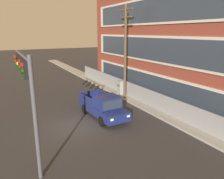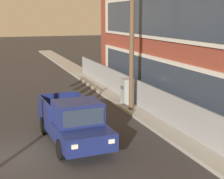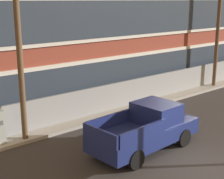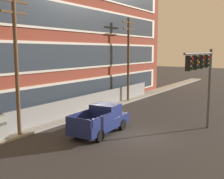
{
  "view_description": "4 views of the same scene",
  "coord_description": "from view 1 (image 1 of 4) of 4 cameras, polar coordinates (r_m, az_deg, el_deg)",
  "views": [
    {
      "loc": [
        14.58,
        -4.63,
        6.87
      ],
      "look_at": [
        -0.28,
        3.19,
        2.42
      ],
      "focal_mm": 35.0,
      "sensor_mm": 36.0,
      "label": 1
    },
    {
      "loc": [
        13.08,
        -0.54,
        5.39
      ],
      "look_at": [
        -2.8,
        5.12,
        1.75
      ],
      "focal_mm": 55.0,
      "sensor_mm": 36.0,
      "label": 2
    },
    {
      "loc": [
        -10.86,
        -7.06,
        6.4
      ],
      "look_at": [
        -1.61,
        3.83,
        2.63
      ],
      "focal_mm": 55.0,
      "sensor_mm": 36.0,
      "label": 3
    },
    {
      "loc": [
        -16.56,
        -8.4,
        5.85
      ],
      "look_at": [
        2.43,
        3.67,
        2.68
      ],
      "focal_mm": 45.0,
      "sensor_mm": 36.0,
      "label": 4
    }
  ],
  "objects": [
    {
      "name": "electrical_cabinet",
      "position": [
        24.05,
        2.16,
        0.32
      ],
      "size": [
        0.68,
        0.48,
        1.69
      ],
      "color": "#939993",
      "rests_on": "ground"
    },
    {
      "name": "traffic_signal_mast",
      "position": [
        12.19,
        -21.54,
        2.4
      ],
      "size": [
        6.19,
        0.43,
        5.94
      ],
      "color": "#4C4C51",
      "rests_on": "ground"
    },
    {
      "name": "sidewalk_building_side",
      "position": [
        20.09,
        11.16,
        -5.21
      ],
      "size": [
        80.0,
        1.85,
        0.16
      ],
      "primitive_type": "cube",
      "color": "#9E9B93",
      "rests_on": "ground"
    },
    {
      "name": "ground_plane",
      "position": [
        16.77,
        -9.37,
        -9.57
      ],
      "size": [
        160.0,
        160.0,
        0.0
      ],
      "primitive_type": "plane",
      "color": "#333030"
    },
    {
      "name": "pickup_truck_navy",
      "position": [
        17.88,
        -2.2,
        -4.53
      ],
      "size": [
        5.4,
        2.32,
        1.99
      ],
      "color": "navy",
      "rests_on": "ground"
    },
    {
      "name": "chain_link_fence",
      "position": [
        20.39,
        10.41,
        -2.53
      ],
      "size": [
        34.27,
        0.06,
        1.71
      ],
      "color": "gray",
      "rests_on": "ground"
    },
    {
      "name": "utility_pole_near_corner",
      "position": [
        22.18,
        3.48,
        10.43
      ],
      "size": [
        2.32,
        0.26,
        9.45
      ],
      "color": "brown",
      "rests_on": "ground"
    }
  ]
}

